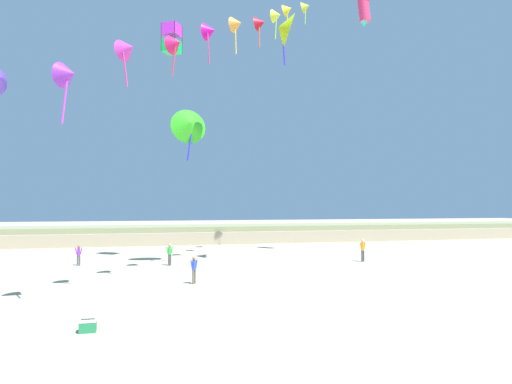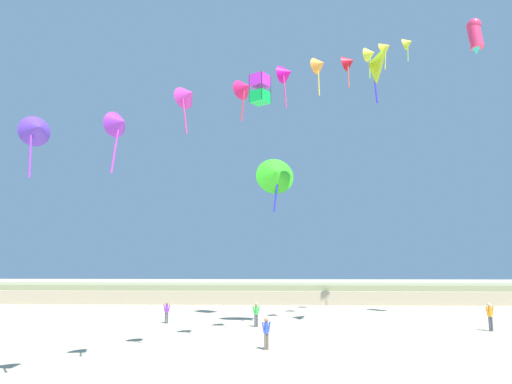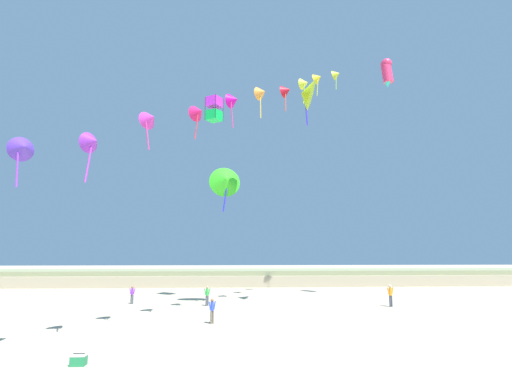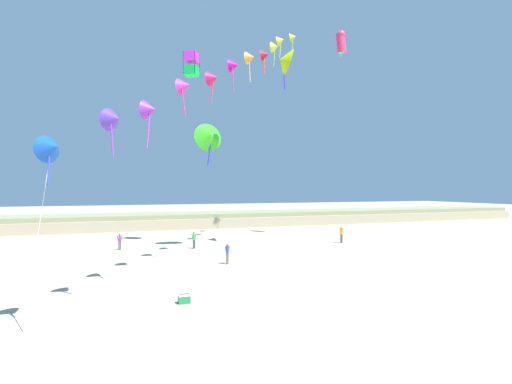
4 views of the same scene
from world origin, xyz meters
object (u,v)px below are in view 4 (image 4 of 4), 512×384
at_px(large_kite_outer_drift, 209,136).
at_px(large_kite_high_solo, 341,43).
at_px(beach_cooler, 184,299).
at_px(person_near_left, 227,252).
at_px(person_far_left, 120,240).
at_px(large_kite_mid_trail, 192,64).
at_px(person_near_right, 341,233).
at_px(person_mid_center, 194,239).
at_px(large_kite_low_lead, 284,61).

bearing_deg(large_kite_outer_drift, large_kite_high_solo, 9.32).
xyz_separation_m(large_kite_outer_drift, beach_cooler, (-5.25, -16.82, -10.19)).
relative_size(person_near_left, beach_cooler, 2.65).
distance_m(person_far_left, large_kite_high_solo, 31.48).
distance_m(large_kite_mid_trail, beach_cooler, 26.35).
bearing_deg(large_kite_mid_trail, large_kite_outer_drift, -64.88).
height_order(person_near_right, person_mid_center, person_near_right).
height_order(person_mid_center, beach_cooler, person_mid_center).
relative_size(person_far_left, large_kite_low_lead, 0.37).
bearing_deg(large_kite_high_solo, large_kite_mid_trail, -179.83).
xyz_separation_m(person_far_left, large_kite_low_lead, (14.61, -3.76, 16.65)).
height_order(person_near_left, person_far_left, person_near_left).
height_order(large_kite_low_lead, large_kite_outer_drift, large_kite_low_lead).
bearing_deg(large_kite_mid_trail, large_kite_low_lead, -28.60).
xyz_separation_m(person_near_right, large_kite_low_lead, (-6.72, -0.76, 16.51)).
distance_m(person_far_left, large_kite_low_lead, 22.47).
relative_size(person_mid_center, beach_cooler, 2.78).
distance_m(person_near_left, person_far_left, 12.31).
height_order(person_near_left, large_kite_outer_drift, large_kite_outer_drift).
xyz_separation_m(person_far_left, large_kite_high_solo, (23.47, 0.61, 20.97)).
height_order(large_kite_outer_drift, beach_cooler, large_kite_outer_drift).
xyz_separation_m(large_kite_high_solo, large_kite_outer_drift, (-15.61, -2.56, -11.43)).
height_order(person_near_right, person_far_left, person_near_right).
height_order(person_near_left, large_kite_low_lead, large_kite_low_lead).
distance_m(large_kite_high_solo, large_kite_outer_drift, 19.52).
bearing_deg(person_mid_center, beach_cooler, -102.67).
xyz_separation_m(person_mid_center, large_kite_high_solo, (17.00, 2.22, 20.91)).
bearing_deg(large_kite_outer_drift, person_far_left, 166.02).
distance_m(person_far_left, large_kite_outer_drift, 12.51).
xyz_separation_m(large_kite_mid_trail, large_kite_high_solo, (16.79, 0.05, 4.19)).
xyz_separation_m(large_kite_low_lead, large_kite_mid_trail, (-7.92, 4.32, 0.12)).
relative_size(person_far_left, beach_cooler, 2.60).
distance_m(large_kite_mid_trail, large_kite_high_solo, 17.31).
bearing_deg(large_kite_outer_drift, large_kite_low_lead, -14.99).
height_order(large_kite_mid_trail, beach_cooler, large_kite_mid_trail).
bearing_deg(person_far_left, person_near_right, -8.02).
distance_m(large_kite_high_solo, beach_cooler, 35.75).
distance_m(large_kite_outer_drift, beach_cooler, 20.35).
bearing_deg(person_near_right, person_near_left, -153.79).
relative_size(large_kite_high_solo, beach_cooler, 5.13).
bearing_deg(large_kite_outer_drift, large_kite_mid_trail, 115.12).
height_order(person_near_left, large_kite_high_solo, large_kite_high_solo).
bearing_deg(person_mid_center, large_kite_outer_drift, -13.78).
distance_m(large_kite_low_lead, large_kite_high_solo, 10.79).
bearing_deg(beach_cooler, large_kite_outer_drift, 72.68).
height_order(person_far_left, large_kite_low_lead, large_kite_low_lead).
bearing_deg(person_far_left, large_kite_high_solo, 1.48).
height_order(person_far_left, large_kite_outer_drift, large_kite_outer_drift).
bearing_deg(large_kite_mid_trail, person_near_left, -86.54).
height_order(large_kite_mid_trail, large_kite_outer_drift, large_kite_mid_trail).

